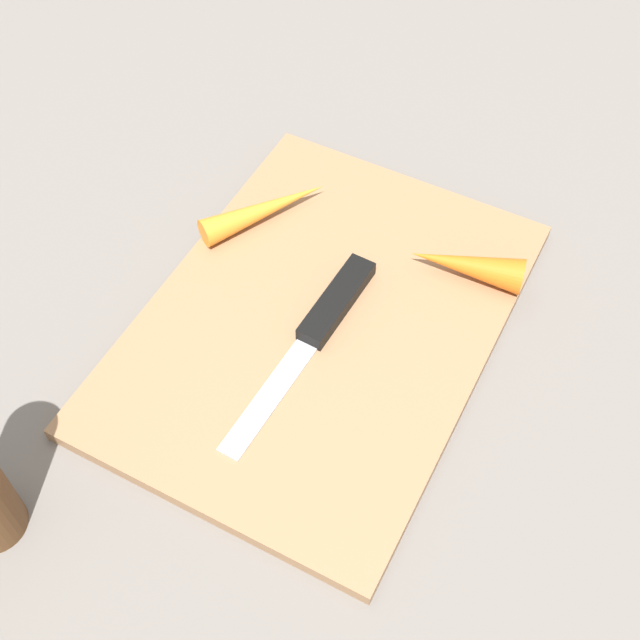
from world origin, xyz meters
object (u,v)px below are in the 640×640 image
cutting_board (320,325)px  knife (329,313)px  carrot_long (265,209)px  carrot_short (466,265)px

cutting_board → knife: knife is taller
knife → carrot_long: (-0.07, -0.10, 0.01)m
knife → carrot_long: 0.12m
carrot_long → cutting_board: bearing=-96.0°
carrot_short → carrot_long: bearing=-5.3°
cutting_board → knife: (-0.01, 0.00, 0.01)m
cutting_board → knife: 0.01m
knife → carrot_long: carrot_long is taller
cutting_board → carrot_short: carrot_short is taller
carrot_long → carrot_short: 0.18m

